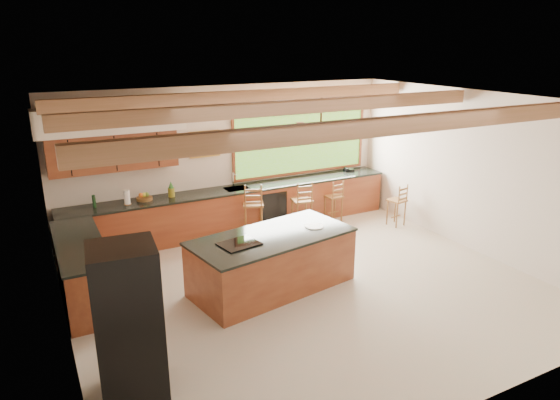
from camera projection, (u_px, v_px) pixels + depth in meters
ground at (307, 287)px, 8.16m from camera, size 7.20×7.20×0.00m
room_shell at (280, 147)px, 7.96m from camera, size 7.27×6.54×3.02m
counter_run at (207, 221)px, 9.79m from camera, size 7.12×3.10×1.23m
island at (272, 261)px, 8.01m from camera, size 2.78×1.66×0.93m
refrigerator at (128, 323)px, 5.45m from camera, size 0.77×0.75×1.80m
bar_stool_a at (254, 205)px, 10.04m from camera, size 0.53×0.53×1.14m
bar_stool_b at (303, 202)px, 10.37m from camera, size 0.45×0.45×1.10m
bar_stool_c at (398, 201)px, 10.70m from camera, size 0.39×0.39×0.93m
bar_stool_d at (335, 197)px, 10.95m from camera, size 0.35×0.35×0.94m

